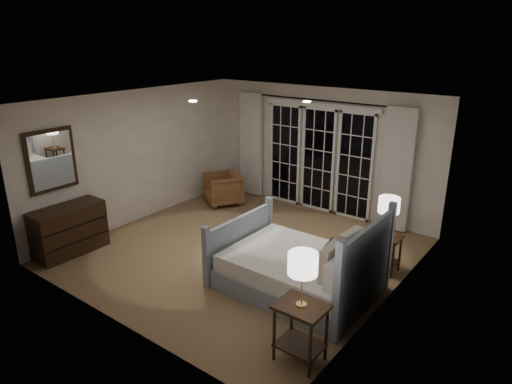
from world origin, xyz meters
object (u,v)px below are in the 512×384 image
Objects in this scene: armchair at (223,189)px; dresser at (69,230)px; lamp_left at (303,264)px; bed at (301,270)px; lamp_right at (389,205)px; nightstand_right at (385,248)px; nightstand_left at (301,324)px.

dresser reaches higher than armchair.
bed is at bearing 121.80° from lamp_left.
lamp_right is at bearing 21.07° from armchair.
lamp_left reaches higher than nightstand_right.
nightstand_right is at bearing 21.07° from armchair.
armchair is at bearing 140.68° from lamp_left.
bed is at bearing 121.80° from nightstand_left.
bed is 1.62m from lamp_right.
lamp_left is at bearing -7.53° from armchair.
armchair is 3.32m from dresser.
armchair reaches higher than nightstand_right.
nightstand_left is 2.51m from nightstand_right.
armchair is at bearing 140.68° from nightstand_left.
bed is at bearing 19.71° from dresser.
bed is at bearing -0.09° from armchair.
nightstand_right is (0.73, 1.24, 0.07)m from bed.
nightstand_left is 0.61× the size of dresser.
nightstand_left is 5.12m from armchair.
nightstand_left is 0.73m from lamp_left.
lamp_right is at bearing -90.00° from nightstand_right.
nightstand_right is (-0.06, 2.51, -0.08)m from nightstand_left.
nightstand_right is 2.63m from lamp_left.
bed is 3.88m from dresser.
lamp_right is (-0.06, 2.51, -0.12)m from lamp_left.
bed is 3.48× the size of lamp_right.
dresser is at bearing -179.52° from lamp_left.
bed is 1.74m from lamp_left.
lamp_right reaches higher than dresser.
lamp_right is at bearing 30.17° from dresser.
nightstand_right is at bearing 30.17° from dresser.
lamp_left is 0.84× the size of armchair.
nightstand_left is at bearing 0.48° from dresser.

